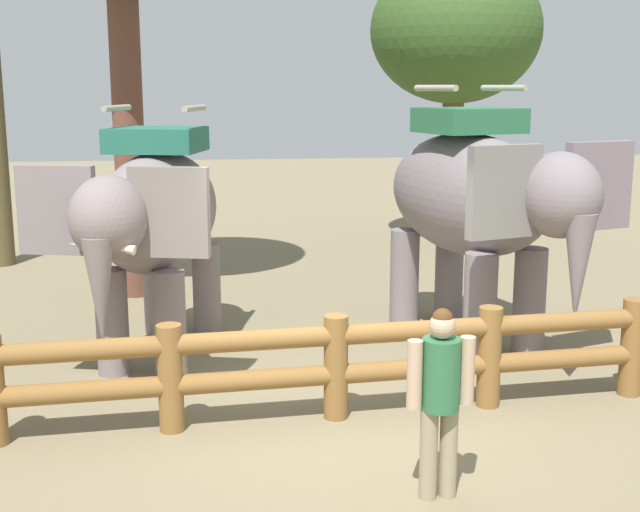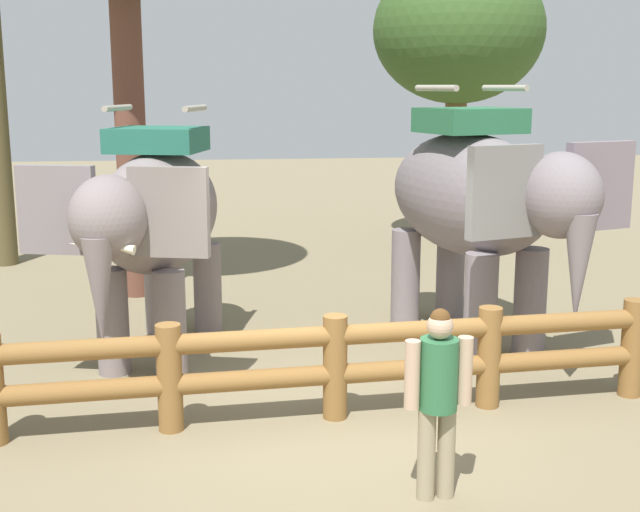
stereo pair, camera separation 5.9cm
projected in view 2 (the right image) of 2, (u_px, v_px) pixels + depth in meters
name	position (u px, v px, depth m)	size (l,w,h in m)	color
ground_plane	(338.00, 425.00, 8.13)	(60.00, 60.00, 0.00)	#7A6D50
log_fence	(335.00, 360.00, 8.19)	(6.65, 0.67, 1.05)	brown
elephant_near_left	(154.00, 220.00, 9.80)	(2.30, 3.61, 3.02)	gray
elephant_center	(478.00, 202.00, 10.36)	(2.59, 3.89, 3.25)	slate
tourist_woman_in_black	(438.00, 390.00, 6.52)	(0.55, 0.33, 1.57)	gray
tree_far_left	(458.00, 33.00, 16.55)	(3.40, 3.40, 5.77)	brown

